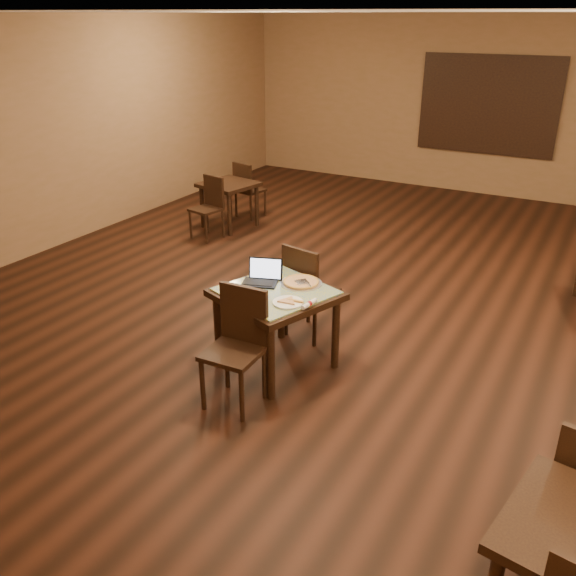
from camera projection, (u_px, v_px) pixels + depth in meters
The scene contains 18 objects.
ground at pixel (336, 285), 7.35m from camera, with size 10.00×10.00×0.00m, color black.
wall_back at pixel (459, 106), 10.71m from camera, with size 8.00×0.02×3.00m, color #886145.
wall_left at pixel (80, 130), 8.51m from camera, with size 0.02×10.00×3.00m, color #886145.
ceiling at pixel (345, 12), 6.11m from camera, with size 8.00×10.00×0.02m, color silver.
mural at pixel (488, 105), 10.43m from camera, with size 2.34×0.05×1.64m.
tiled_table at pixel (276, 301), 5.41m from camera, with size 1.18×1.18×0.76m.
chair_main_near at pixel (238, 340), 4.96m from camera, with size 0.45×0.45×1.00m.
chair_main_far at pixel (307, 287), 5.95m from camera, with size 0.50×0.50×0.98m.
laptop at pixel (262, 276), 5.51m from camera, with size 0.36×0.33×0.21m.
plate at pixel (288, 302), 5.12m from camera, with size 0.26×0.26×0.01m, color white.
pizza_slice at pixel (288, 301), 5.11m from camera, with size 0.18×0.18×0.02m, color beige, non-canonical shape.
pizza_pan at pixel (301, 283), 5.50m from camera, with size 0.38×0.38×0.01m, color silver.
pizza_whole at pixel (301, 282), 5.49m from camera, with size 0.32×0.32×0.02m.
spatula at pixel (302, 282), 5.47m from camera, with size 0.11×0.26×0.01m, color silver.
napkin_roll at pixel (309, 304), 5.07m from camera, with size 0.06×0.19×0.04m.
other_table_b at pixel (229, 190), 9.12m from camera, with size 0.85×0.85×0.68m.
other_table_b_chair_near at pixel (210, 204), 8.73m from camera, with size 0.45×0.45×0.88m.
other_table_b_chair_far at pixel (247, 187), 9.56m from camera, with size 0.45×0.45×0.88m.
Camera 1 is at (2.78, -6.14, 2.99)m, focal length 38.00 mm.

